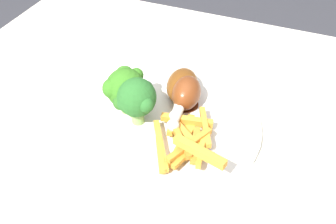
{
  "coord_description": "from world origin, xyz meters",
  "views": [
    {
      "loc": [
        0.12,
        -0.42,
        1.18
      ],
      "look_at": [
        -0.05,
        -0.01,
        0.78
      ],
      "focal_mm": 41.43,
      "sensor_mm": 36.0,
      "label": 1
    }
  ],
  "objects_px": {
    "carrot_fries_pile": "(185,140)",
    "fork": "(331,101)",
    "dining_table": "(194,177)",
    "chicken_drumstick_far": "(182,87)",
    "dinner_plate": "(168,124)",
    "broccoli_floret_middle": "(136,98)",
    "broccoli_floret_back": "(125,87)",
    "chicken_drumstick_near": "(186,95)",
    "broccoli_floret_front": "(134,93)"
  },
  "relations": [
    {
      "from": "dinner_plate",
      "to": "broccoli_floret_front",
      "type": "height_order",
      "value": "broccoli_floret_front"
    },
    {
      "from": "chicken_drumstick_near",
      "to": "broccoli_floret_middle",
      "type": "bearing_deg",
      "value": -133.17
    },
    {
      "from": "dining_table",
      "to": "broccoli_floret_middle",
      "type": "distance_m",
      "value": 0.2
    },
    {
      "from": "broccoli_floret_front",
      "to": "chicken_drumstick_near",
      "type": "relative_size",
      "value": 0.61
    },
    {
      "from": "dinner_plate",
      "to": "broccoli_floret_back",
      "type": "xyz_separation_m",
      "value": [
        -0.07,
        -0.0,
        0.05
      ]
    },
    {
      "from": "broccoli_floret_middle",
      "to": "broccoli_floret_back",
      "type": "relative_size",
      "value": 1.02
    },
    {
      "from": "dining_table",
      "to": "broccoli_floret_back",
      "type": "xyz_separation_m",
      "value": [
        -0.12,
        -0.01,
        0.18
      ]
    },
    {
      "from": "dining_table",
      "to": "broccoli_floret_middle",
      "type": "relative_size",
      "value": 12.55
    },
    {
      "from": "broccoli_floret_front",
      "to": "broccoli_floret_back",
      "type": "bearing_deg",
      "value": 166.87
    },
    {
      "from": "carrot_fries_pile",
      "to": "chicken_drumstick_far",
      "type": "relative_size",
      "value": 1.17
    },
    {
      "from": "carrot_fries_pile",
      "to": "broccoli_floret_back",
      "type": "bearing_deg",
      "value": 160.58
    },
    {
      "from": "broccoli_floret_back",
      "to": "chicken_drumstick_near",
      "type": "bearing_deg",
      "value": 27.45
    },
    {
      "from": "dining_table",
      "to": "chicken_drumstick_far",
      "type": "distance_m",
      "value": 0.17
    },
    {
      "from": "broccoli_floret_back",
      "to": "chicken_drumstick_far",
      "type": "xyz_separation_m",
      "value": [
        0.07,
        0.07,
        -0.03
      ]
    },
    {
      "from": "broccoli_floret_back",
      "to": "chicken_drumstick_far",
      "type": "distance_m",
      "value": 0.1
    },
    {
      "from": "dining_table",
      "to": "fork",
      "type": "distance_m",
      "value": 0.27
    },
    {
      "from": "broccoli_floret_middle",
      "to": "carrot_fries_pile",
      "type": "relative_size",
      "value": 0.53
    },
    {
      "from": "broccoli_floret_middle",
      "to": "chicken_drumstick_far",
      "type": "height_order",
      "value": "broccoli_floret_middle"
    },
    {
      "from": "dinner_plate",
      "to": "chicken_drumstick_near",
      "type": "bearing_deg",
      "value": 73.28
    },
    {
      "from": "broccoli_floret_middle",
      "to": "chicken_drumstick_far",
      "type": "xyz_separation_m",
      "value": [
        0.04,
        0.08,
        -0.03
      ]
    },
    {
      "from": "broccoli_floret_back",
      "to": "carrot_fries_pile",
      "type": "height_order",
      "value": "broccoli_floret_back"
    },
    {
      "from": "fork",
      "to": "broccoli_floret_back",
      "type": "bearing_deg",
      "value": 86.57
    },
    {
      "from": "broccoli_floret_back",
      "to": "carrot_fries_pile",
      "type": "bearing_deg",
      "value": -19.42
    },
    {
      "from": "dining_table",
      "to": "dinner_plate",
      "type": "bearing_deg",
      "value": -166.26
    },
    {
      "from": "broccoli_floret_back",
      "to": "chicken_drumstick_near",
      "type": "distance_m",
      "value": 0.1
    },
    {
      "from": "dining_table",
      "to": "broccoli_floret_front",
      "type": "bearing_deg",
      "value": -171.05
    },
    {
      "from": "chicken_drumstick_far",
      "to": "fork",
      "type": "height_order",
      "value": "chicken_drumstick_far"
    },
    {
      "from": "carrot_fries_pile",
      "to": "fork",
      "type": "xyz_separation_m",
      "value": [
        0.19,
        0.2,
        -0.03
      ]
    },
    {
      "from": "dining_table",
      "to": "dinner_plate",
      "type": "height_order",
      "value": "dinner_plate"
    },
    {
      "from": "chicken_drumstick_near",
      "to": "fork",
      "type": "relative_size",
      "value": 0.63
    },
    {
      "from": "broccoli_floret_back",
      "to": "chicken_drumstick_far",
      "type": "height_order",
      "value": "broccoli_floret_back"
    },
    {
      "from": "dinner_plate",
      "to": "broccoli_floret_front",
      "type": "distance_m",
      "value": 0.07
    },
    {
      "from": "broccoli_floret_back",
      "to": "chicken_drumstick_near",
      "type": "height_order",
      "value": "broccoli_floret_back"
    },
    {
      "from": "chicken_drumstick_near",
      "to": "fork",
      "type": "bearing_deg",
      "value": 27.62
    },
    {
      "from": "carrot_fries_pile",
      "to": "chicken_drumstick_far",
      "type": "bearing_deg",
      "value": 112.96
    },
    {
      "from": "carrot_fries_pile",
      "to": "fork",
      "type": "distance_m",
      "value": 0.28
    },
    {
      "from": "broccoli_floret_front",
      "to": "broccoli_floret_back",
      "type": "xyz_separation_m",
      "value": [
        -0.02,
        0.0,
        0.0
      ]
    },
    {
      "from": "broccoli_floret_back",
      "to": "carrot_fries_pile",
      "type": "xyz_separation_m",
      "value": [
        0.12,
        -0.04,
        -0.03
      ]
    },
    {
      "from": "carrot_fries_pile",
      "to": "chicken_drumstick_near",
      "type": "bearing_deg",
      "value": 110.0
    },
    {
      "from": "fork",
      "to": "broccoli_floret_middle",
      "type": "bearing_deg",
      "value": 91.39
    },
    {
      "from": "dinner_plate",
      "to": "broccoli_floret_back",
      "type": "bearing_deg",
      "value": -179.4
    },
    {
      "from": "dinner_plate",
      "to": "broccoli_floret_front",
      "type": "relative_size",
      "value": 4.03
    },
    {
      "from": "chicken_drumstick_near",
      "to": "fork",
      "type": "xyz_separation_m",
      "value": [
        0.22,
        0.12,
        -0.03
      ]
    },
    {
      "from": "fork",
      "to": "chicken_drumstick_far",
      "type": "bearing_deg",
      "value": 80.65
    },
    {
      "from": "chicken_drumstick_near",
      "to": "broccoli_floret_front",
      "type": "bearing_deg",
      "value": -144.73
    },
    {
      "from": "dining_table",
      "to": "dinner_plate",
      "type": "relative_size",
      "value": 3.41
    },
    {
      "from": "chicken_drumstick_far",
      "to": "fork",
      "type": "xyz_separation_m",
      "value": [
        0.24,
        0.1,
        -0.03
      ]
    },
    {
      "from": "broccoli_floret_back",
      "to": "dining_table",
      "type": "bearing_deg",
      "value": 5.76
    },
    {
      "from": "broccoli_floret_middle",
      "to": "fork",
      "type": "xyz_separation_m",
      "value": [
        0.28,
        0.18,
        -0.06
      ]
    },
    {
      "from": "chicken_drumstick_near",
      "to": "carrot_fries_pile",
      "type": "bearing_deg",
      "value": -70.0
    }
  ]
}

